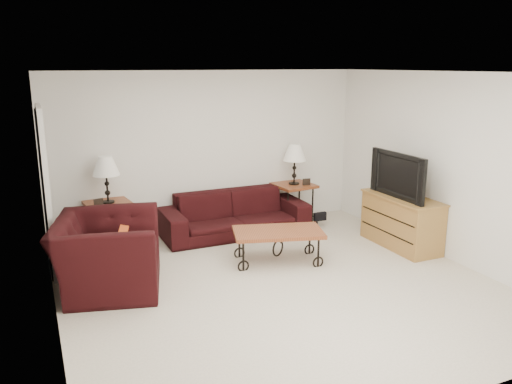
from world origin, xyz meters
The scene contains 20 objects.
ground centered at (0.00, 0.00, 0.00)m, with size 5.00×5.00×0.00m, color silver.
wall_back centered at (0.00, 2.50, 1.25)m, with size 5.00×0.02×2.50m, color white.
wall_front centered at (0.00, -2.50, 1.25)m, with size 5.00×0.02×2.50m, color white.
wall_left centered at (-2.50, 0.00, 1.25)m, with size 0.02×5.00×2.50m, color white.
wall_right centered at (2.50, 0.00, 1.25)m, with size 0.02×5.00×2.50m, color white.
ceiling centered at (0.00, 0.00, 2.50)m, with size 5.00×5.00×0.00m, color white.
doorway centered at (-2.47, 1.65, 1.02)m, with size 0.08×0.94×2.04m, color black.
sofa centered at (0.22, 2.02, 0.33)m, with size 2.26×0.88×0.66m, color black.
side_table_left centered at (-1.64, 2.20, 0.33)m, with size 0.61×0.61×0.67m, color #984A26.
side_table_right centered at (1.36, 2.20, 0.33)m, with size 0.60×0.60×0.66m, color #984A26.
lamp_left centered at (-1.64, 2.20, 1.00)m, with size 0.38×0.38×0.67m, color black, non-canonical shape.
lamp_right centered at (1.36, 2.20, 0.99)m, with size 0.37×0.37×0.66m, color black, non-canonical shape.
photo_frame_left centered at (-1.79, 2.05, 0.72)m, with size 0.13×0.02×0.11m, color black.
photo_frame_right centered at (1.51, 2.05, 0.71)m, with size 0.13×0.02×0.11m, color black.
coffee_table centered at (0.32, 0.70, 0.22)m, with size 1.18×0.64×0.44m, color #984A26.
armchair centered at (-1.88, 0.77, 0.43)m, with size 1.32×1.15×0.86m, color black.
throw_pillow centered at (-1.73, 0.72, 0.52)m, with size 0.39×0.10×0.39m, color #BA4417.
tv_stand centered at (2.23, 0.53, 0.37)m, with size 0.52×1.24×0.75m, color #B28542.
television centered at (2.21, 0.53, 1.07)m, with size 1.11×0.15×0.64m, color black.
backpack centered at (1.63, 1.91, 0.22)m, with size 0.33×0.25×0.43m, color black.
Camera 1 is at (-2.59, -5.14, 2.59)m, focal length 36.19 mm.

